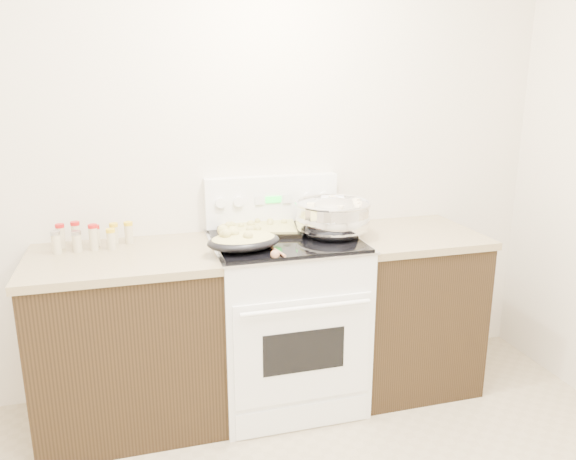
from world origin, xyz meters
name	(u,v)px	position (x,y,z in m)	size (l,w,h in m)	color
room_shell	(302,103)	(0.00, 0.00, 1.70)	(4.10, 3.60, 2.75)	beige
counter_left	(129,340)	(-0.48, 1.43, 0.46)	(0.93, 0.67, 0.92)	black
counter_right	(405,307)	(1.08, 1.43, 0.46)	(0.73, 0.67, 0.92)	black
kitchen_range	(285,317)	(0.35, 1.42, 0.49)	(0.78, 0.73, 1.22)	white
mixing_bowl	(333,218)	(0.61, 1.41, 1.04)	(0.42, 0.42, 0.24)	silver
roasting_pan	(243,240)	(0.09, 1.28, 0.99)	(0.40, 0.30, 0.12)	black
baking_sheet	(258,228)	(0.24, 1.58, 0.96)	(0.50, 0.40, 0.06)	black
wooden_spoon	(274,252)	(0.22, 1.16, 0.95)	(0.07, 0.27, 0.04)	#9A6746
blue_ladle	(339,232)	(0.62, 1.33, 0.98)	(0.26, 0.19, 0.11)	#92CFD9
spice_jars	(90,237)	(-0.64, 1.59, 0.98)	(0.39, 0.15, 0.13)	#BFB28C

